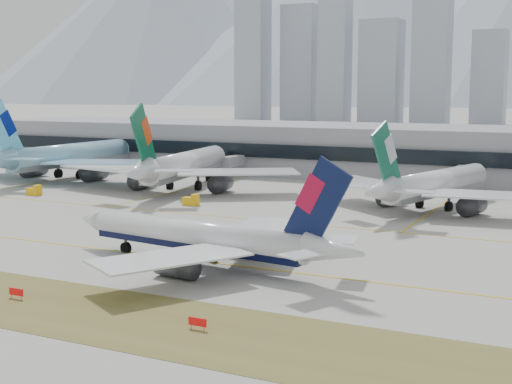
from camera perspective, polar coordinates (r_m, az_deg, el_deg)
The scene contains 11 objects.
ground at distance 113.96m, azimuth -4.49°, elevation -4.85°, with size 3000.00×3000.00×0.00m, color gray.
taxiing_airliner at distance 104.37m, azimuth -4.02°, elevation -3.69°, with size 51.81×44.69×17.42m.
widebody_korean at distance 215.45m, azimuth -14.97°, elevation 2.74°, with size 67.15×65.40×23.93m.
widebody_eva at distance 184.40m, azimuth -5.94°, elevation 2.04°, with size 63.96×63.34×23.14m.
widebody_cathay at distance 157.58m, azimuth 13.94°, elevation 0.52°, with size 54.64×54.53×20.11m.
terminal at distance 218.51m, azimuth 11.08°, elevation 3.24°, with size 280.00×43.10×15.00m.
hold_sign_left at distance 93.58m, azimuth -18.64°, elevation -7.59°, with size 2.20×0.15×1.35m.
hold_sign_right at distance 78.01m, azimuth -4.71°, elevation -10.33°, with size 2.20×0.15×1.35m.
gse_b at distance 160.34m, azimuth -5.18°, elevation -0.70°, with size 3.55×2.00×2.60m.
gse_extra at distance 183.44m, azimuth -17.30°, elevation 0.08°, with size 3.55×2.00×2.60m.
city_skyline at distance 573.18m, azimuth 9.81°, elevation 10.43°, with size 342.00×49.80×140.00m.
Camera 1 is at (56.96, -95.34, 25.53)m, focal length 50.00 mm.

